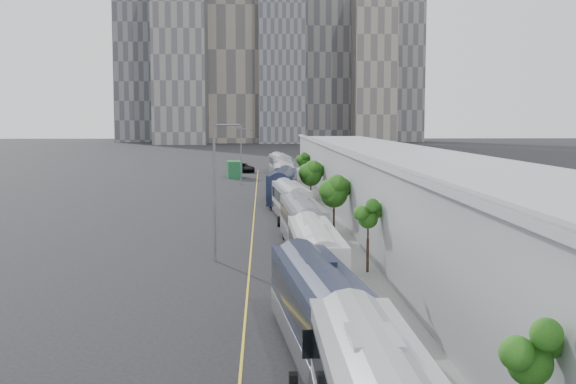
{
  "coord_description": "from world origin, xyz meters",
  "views": [
    {
      "loc": [
        -0.62,
        -9.83,
        9.83
      ],
      "look_at": [
        1.86,
        59.39,
        3.0
      ],
      "focal_mm": 45.0,
      "sensor_mm": 36.0,
      "label": 1
    }
  ],
  "objects_px": {
    "bus_1": "(320,317)",
    "suv": "(244,168)",
    "shipping_container": "(234,169)",
    "bus_6": "(284,180)",
    "bus_8": "(280,166)",
    "street_lamp_far": "(242,152)",
    "bus_2": "(315,260)",
    "bus_7": "(283,172)",
    "bus_5": "(283,189)",
    "bus_3": "(302,226)",
    "bus_9": "(278,164)",
    "street_lamp_near": "(217,183)",
    "bus_4": "(291,204)"
  },
  "relations": [
    {
      "from": "bus_7",
      "to": "bus_8",
      "type": "distance_m",
      "value": 13.88
    },
    {
      "from": "bus_8",
      "to": "bus_6",
      "type": "bearing_deg",
      "value": -94.68
    },
    {
      "from": "bus_8",
      "to": "suv",
      "type": "relative_size",
      "value": 2.22
    },
    {
      "from": "bus_5",
      "to": "suv",
      "type": "height_order",
      "value": "bus_5"
    },
    {
      "from": "street_lamp_near",
      "to": "suv",
      "type": "height_order",
      "value": "street_lamp_near"
    },
    {
      "from": "bus_5",
      "to": "bus_3",
      "type": "bearing_deg",
      "value": -83.48
    },
    {
      "from": "shipping_container",
      "to": "suv",
      "type": "distance_m",
      "value": 13.11
    },
    {
      "from": "bus_2",
      "to": "suv",
      "type": "height_order",
      "value": "bus_2"
    },
    {
      "from": "bus_7",
      "to": "bus_9",
      "type": "relative_size",
      "value": 1.07
    },
    {
      "from": "bus_2",
      "to": "shipping_container",
      "type": "distance_m",
      "value": 83.8
    },
    {
      "from": "bus_1",
      "to": "bus_9",
      "type": "bearing_deg",
      "value": 84.21
    },
    {
      "from": "bus_3",
      "to": "bus_9",
      "type": "distance_m",
      "value": 84.53
    },
    {
      "from": "bus_3",
      "to": "bus_9",
      "type": "xyz_separation_m",
      "value": [
        -0.07,
        84.53,
        -0.06
      ]
    },
    {
      "from": "bus_5",
      "to": "bus_8",
      "type": "bearing_deg",
      "value": 94.22
    },
    {
      "from": "bus_6",
      "to": "bus_8",
      "type": "relative_size",
      "value": 0.97
    },
    {
      "from": "bus_4",
      "to": "bus_5",
      "type": "height_order",
      "value": "bus_5"
    },
    {
      "from": "bus_7",
      "to": "bus_8",
      "type": "height_order",
      "value": "bus_8"
    },
    {
      "from": "bus_1",
      "to": "suv",
      "type": "xyz_separation_m",
      "value": [
        -5.92,
        109.23,
        -0.77
      ]
    },
    {
      "from": "bus_2",
      "to": "street_lamp_far",
      "type": "bearing_deg",
      "value": 94.18
    },
    {
      "from": "bus_6",
      "to": "shipping_container",
      "type": "distance_m",
      "value": 27.32
    },
    {
      "from": "bus_6",
      "to": "bus_1",
      "type": "bearing_deg",
      "value": -89.7
    },
    {
      "from": "bus_1",
      "to": "bus_8",
      "type": "distance_m",
      "value": 100.1
    },
    {
      "from": "suv",
      "to": "bus_9",
      "type": "bearing_deg",
      "value": -2.98
    },
    {
      "from": "bus_9",
      "to": "bus_5",
      "type": "bearing_deg",
      "value": -89.22
    },
    {
      "from": "street_lamp_far",
      "to": "suv",
      "type": "height_order",
      "value": "street_lamp_far"
    },
    {
      "from": "bus_5",
      "to": "shipping_container",
      "type": "relative_size",
      "value": 2.48
    },
    {
      "from": "street_lamp_near",
      "to": "shipping_container",
      "type": "relative_size",
      "value": 1.69
    },
    {
      "from": "bus_4",
      "to": "bus_7",
      "type": "bearing_deg",
      "value": 84.76
    },
    {
      "from": "bus_1",
      "to": "street_lamp_far",
      "type": "distance_m",
      "value": 81.32
    },
    {
      "from": "bus_4",
      "to": "bus_5",
      "type": "relative_size",
      "value": 0.9
    },
    {
      "from": "bus_5",
      "to": "street_lamp_far",
      "type": "xyz_separation_m",
      "value": [
        -5.47,
        24.46,
        3.3
      ]
    },
    {
      "from": "bus_5",
      "to": "shipping_container",
      "type": "height_order",
      "value": "bus_5"
    },
    {
      "from": "street_lamp_near",
      "to": "shipping_container",
      "type": "xyz_separation_m",
      "value": [
        -1.74,
        75.48,
        -4.08
      ]
    },
    {
      "from": "bus_2",
      "to": "bus_7",
      "type": "xyz_separation_m",
      "value": [
        0.19,
        73.43,
        0.07
      ]
    },
    {
      "from": "bus_1",
      "to": "shipping_container",
      "type": "bearing_deg",
      "value": 88.88
    },
    {
      "from": "bus_8",
      "to": "street_lamp_far",
      "type": "height_order",
      "value": "street_lamp_far"
    },
    {
      "from": "bus_9",
      "to": "street_lamp_near",
      "type": "relative_size",
      "value": 1.28
    },
    {
      "from": "bus_8",
      "to": "bus_1",
      "type": "bearing_deg",
      "value": -94.69
    },
    {
      "from": "street_lamp_far",
      "to": "shipping_container",
      "type": "xyz_separation_m",
      "value": [
        -1.85,
        15.14,
        -3.59
      ]
    },
    {
      "from": "bus_4",
      "to": "bus_9",
      "type": "bearing_deg",
      "value": 85.21
    },
    {
      "from": "bus_3",
      "to": "bus_4",
      "type": "relative_size",
      "value": 1.0
    },
    {
      "from": "bus_3",
      "to": "bus_4",
      "type": "xyz_separation_m",
      "value": [
        -0.3,
        15.27,
        -0.01
      ]
    },
    {
      "from": "suv",
      "to": "bus_1",
      "type": "bearing_deg",
      "value": -105.85
    },
    {
      "from": "bus_2",
      "to": "bus_7",
      "type": "relative_size",
      "value": 0.96
    },
    {
      "from": "bus_5",
      "to": "suv",
      "type": "bearing_deg",
      "value": 101.64
    },
    {
      "from": "bus_9",
      "to": "bus_6",
      "type": "bearing_deg",
      "value": -88.71
    },
    {
      "from": "bus_3",
      "to": "bus_6",
      "type": "xyz_separation_m",
      "value": [
        -0.17,
        43.45,
        0.09
      ]
    },
    {
      "from": "bus_3",
      "to": "suv",
      "type": "height_order",
      "value": "bus_3"
    },
    {
      "from": "suv",
      "to": "bus_7",
      "type": "bearing_deg",
      "value": -92.43
    },
    {
      "from": "bus_7",
      "to": "street_lamp_far",
      "type": "distance_m",
      "value": 8.86
    }
  ]
}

